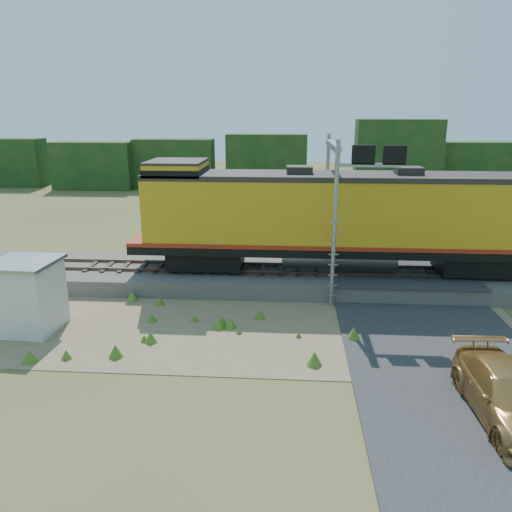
# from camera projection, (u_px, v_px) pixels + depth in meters

# --- Properties ---
(ground) EXTENTS (140.00, 140.00, 0.00)m
(ground) POSITION_uv_depth(u_px,v_px,m) (254.00, 334.00, 20.11)
(ground) COLOR #475123
(ground) RESTS_ON ground
(ballast) EXTENTS (70.00, 5.00, 0.80)m
(ballast) POSITION_uv_depth(u_px,v_px,m) (263.00, 277.00, 25.74)
(ballast) COLOR slate
(ballast) RESTS_ON ground
(rails) EXTENTS (70.00, 1.54, 0.16)m
(rails) POSITION_uv_depth(u_px,v_px,m) (263.00, 268.00, 25.60)
(rails) COLOR brown
(rails) RESTS_ON ballast
(dirt_shoulder) EXTENTS (26.00, 8.00, 0.03)m
(dirt_shoulder) POSITION_uv_depth(u_px,v_px,m) (207.00, 327.00, 20.72)
(dirt_shoulder) COLOR #8C7754
(dirt_shoulder) RESTS_ON ground
(road) EXTENTS (7.00, 66.00, 0.86)m
(road) POSITION_uv_depth(u_px,v_px,m) (427.00, 329.00, 20.32)
(road) COLOR #38383A
(road) RESTS_ON ground
(tree_line_north) EXTENTS (130.00, 3.00, 6.50)m
(tree_line_north) POSITION_uv_depth(u_px,v_px,m) (279.00, 163.00, 55.63)
(tree_line_north) COLOR #143513
(tree_line_north) RESTS_ON ground
(weed_clumps) EXTENTS (15.00, 6.20, 0.56)m
(weed_clumps) POSITION_uv_depth(u_px,v_px,m) (169.00, 330.00, 20.44)
(weed_clumps) COLOR #486F1F
(weed_clumps) RESTS_ON ground
(locomotive) EXTENTS (20.77, 3.17, 5.36)m
(locomotive) POSITION_uv_depth(u_px,v_px,m) (334.00, 217.00, 24.60)
(locomotive) COLOR black
(locomotive) RESTS_ON rails
(shed) EXTENTS (2.61, 2.61, 2.95)m
(shed) POSITION_uv_depth(u_px,v_px,m) (27.00, 295.00, 20.11)
(shed) COLOR silver
(shed) RESTS_ON ground
(signal_gantry) EXTENTS (2.98, 6.20, 7.51)m
(signal_gantry) POSITION_uv_depth(u_px,v_px,m) (341.00, 178.00, 23.38)
(signal_gantry) COLOR gray
(signal_gantry) RESTS_ON ground
(car) EXTENTS (2.25, 5.21, 1.49)m
(car) POSITION_uv_depth(u_px,v_px,m) (510.00, 396.00, 14.39)
(car) COLOR #B07E41
(car) RESTS_ON ground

